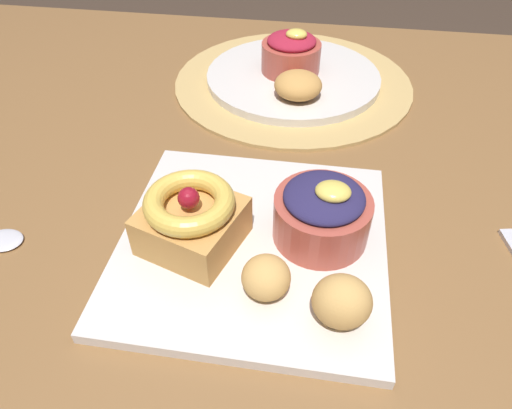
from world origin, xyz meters
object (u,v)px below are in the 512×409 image
Objects in this scene: back_ramekin at (291,53)px; fritter_front at (266,277)px; fritter_middle at (342,301)px; berry_ramekin at (322,213)px; back_plate at (293,77)px; cake_slice at (191,219)px; front_plate at (253,243)px; back_pastry at (298,85)px.

fritter_front is at bearing -87.18° from back_ramekin.
back_ramekin is at bearing 101.16° from fritter_middle.
back_plate is (-0.06, 0.33, -0.03)m from berry_ramekin.
cake_slice is 0.37m from back_plate.
fritter_front is 0.41m from back_ramekin.
berry_ramekin is (0.06, 0.02, 0.04)m from front_plate.
back_plate is 3.95× the size of back_pastry.
front_plate is at bearing 109.56° from fritter_front.
front_plate is 3.90× the size of back_pastry.
fritter_middle reaches higher than front_plate.
back_ramekin is at bearing 100.69° from berry_ramekin.
cake_slice is at bearing -104.60° from back_pastry.
berry_ramekin is 1.06× the size of back_ramekin.
cake_slice is at bearing -167.66° from front_plate.
fritter_middle is 0.19× the size of back_plate.
fritter_middle is at bearing -15.69° from fritter_front.
fritter_front is 0.17× the size of back_plate.
back_pastry is (0.08, 0.29, -0.01)m from cake_slice.
front_plate is 0.12m from fritter_middle.
back_ramekin reaches higher than back_plate.
cake_slice is 0.30m from back_pastry.
cake_slice is 0.12m from berry_ramekin.
front_plate is 0.07m from fritter_front.
back_pastry is at bearing -76.94° from back_ramekin.
cake_slice is 2.43× the size of fritter_front.
fritter_front is 0.41m from back_plate.
berry_ramekin is 0.36× the size of back_plate.
berry_ramekin reaches higher than back_plate.
back_ramekin is (-0.06, 0.34, 0.00)m from berry_ramekin.
fritter_middle is 0.56× the size of back_ramekin.
front_plate is at bearing -91.06° from back_plate.
cake_slice is 1.22× the size of back_ramekin.
fritter_middle is 0.44m from back_ramekin.
berry_ramekin reaches higher than fritter_middle.
back_pastry is (-0.07, 0.36, 0.00)m from fritter_middle.
back_plate is at bearing 88.94° from front_plate.
fritter_middle is 0.36m from back_pastry.
cake_slice is (-0.06, -0.01, 0.04)m from front_plate.
fritter_middle is at bearing -24.84° from cake_slice.
front_plate is at bearing -93.89° from back_pastry.
back_ramekin reaches higher than berry_ramekin.
cake_slice is at bearing -99.95° from back_plate.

